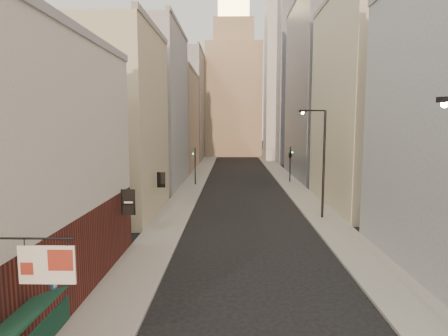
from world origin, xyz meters
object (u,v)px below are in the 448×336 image
(white_tower, at_px, (283,76))
(streetlamp_mid, at_px, (321,158))
(clock_tower, at_px, (233,87))
(traffic_light_right, at_px, (290,154))
(traffic_light_left, at_px, (195,159))

(white_tower, distance_m, streetlamp_mid, 55.38)
(clock_tower, height_order, traffic_light_right, clock_tower)
(clock_tower, xyz_separation_m, traffic_light_right, (7.66, -47.55, -13.68))
(streetlamp_mid, xyz_separation_m, traffic_light_right, (0.55, 20.06, -1.31))
(streetlamp_mid, distance_m, traffic_light_right, 20.11)
(clock_tower, relative_size, traffic_light_left, 8.98)
(white_tower, relative_size, streetlamp_mid, 4.50)
(traffic_light_left, relative_size, traffic_light_right, 1.00)
(white_tower, height_order, streetlamp_mid, white_tower)
(streetlamp_mid, bearing_deg, traffic_light_right, 74.10)
(clock_tower, height_order, streetlamp_mid, clock_tower)
(streetlamp_mid, relative_size, traffic_light_right, 1.84)
(clock_tower, height_order, white_tower, clock_tower)
(white_tower, xyz_separation_m, traffic_light_right, (-3.34, -33.55, -14.65))
(white_tower, bearing_deg, traffic_light_right, -95.68)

